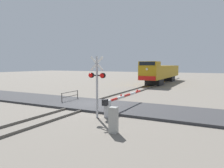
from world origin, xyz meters
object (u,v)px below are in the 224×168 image
object	(u,v)px
locomotive	(162,72)
utility_cabinet	(113,120)
guard_railing	(70,95)
crossing_gate	(114,103)
crossing_signal	(97,80)

from	to	relation	value
locomotive	utility_cabinet	distance (m)	30.49
locomotive	utility_cabinet	xyz separation A→B (m)	(4.98, -30.05, -1.35)
locomotive	guard_railing	bearing A→B (deg)	-96.15
locomotive	utility_cabinet	size ratio (longest dim) A/B	14.33
crossing_gate	guard_railing	distance (m)	6.30
crossing_signal	utility_cabinet	bearing A→B (deg)	-44.06
locomotive	utility_cabinet	bearing A→B (deg)	-80.58
locomotive	crossing_signal	distance (m)	27.94
crossing_signal	utility_cabinet	distance (m)	3.69
crossing_signal	utility_cabinet	xyz separation A→B (m)	(2.32, -2.24, -1.80)
utility_cabinet	locomotive	bearing A→B (deg)	99.42
utility_cabinet	guard_railing	bearing A→B (deg)	141.04
locomotive	crossing_signal	xyz separation A→B (m)	(2.67, -27.81, 0.44)
crossing_signal	crossing_gate	xyz separation A→B (m)	(0.55, 1.42, -1.66)
locomotive	guard_railing	xyz separation A→B (m)	(-2.58, -23.93, -1.40)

